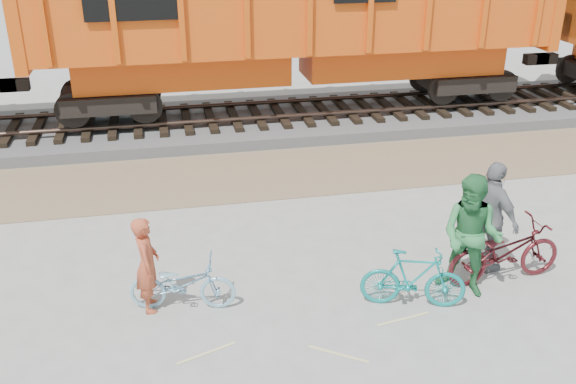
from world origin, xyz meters
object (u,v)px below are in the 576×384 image
(bicycle_blue, at_px, (182,284))
(bicycle_teal, at_px, (413,279))
(bicycle_maroon, at_px, (505,252))
(person_solo, at_px, (147,264))
(person_man, at_px, (471,236))
(hopper_car_center, at_px, (296,17))
(person_woman, at_px, (491,218))

(bicycle_blue, height_order, bicycle_teal, bicycle_teal)
(bicycle_maroon, distance_m, person_solo, 5.77)
(bicycle_maroon, bearing_deg, person_solo, 82.42)
(person_solo, height_order, person_man, person_man)
(hopper_car_center, relative_size, bicycle_teal, 8.62)
(person_solo, bearing_deg, bicycle_maroon, -92.50)
(bicycle_teal, height_order, person_woman, person_woman)
(bicycle_blue, relative_size, person_woman, 0.84)
(bicycle_blue, xyz_separation_m, bicycle_teal, (3.50, -0.67, 0.06))
(bicycle_maroon, bearing_deg, bicycle_blue, 83.15)
(bicycle_blue, bearing_deg, person_man, -84.85)
(hopper_car_center, distance_m, person_solo, 9.72)
(bicycle_blue, bearing_deg, bicycle_maroon, -81.81)
(bicycle_maroon, xyz_separation_m, person_man, (-0.76, -0.20, 0.48))
(hopper_car_center, relative_size, bicycle_blue, 8.53)
(bicycle_teal, distance_m, bicycle_maroon, 1.80)
(bicycle_blue, distance_m, bicycle_maroon, 5.26)
(bicycle_blue, distance_m, person_solo, 0.62)
(hopper_car_center, distance_m, person_man, 9.32)
(person_woman, bearing_deg, person_solo, 72.14)
(hopper_car_center, bearing_deg, bicycle_teal, -91.04)
(hopper_car_center, bearing_deg, person_solo, -116.11)
(person_solo, distance_m, person_woman, 5.66)
(bicycle_blue, xyz_separation_m, person_solo, (-0.50, 0.10, 0.35))
(bicycle_maroon, distance_m, person_woman, 0.61)
(person_man, bearing_deg, person_solo, -143.52)
(hopper_car_center, height_order, bicycle_teal, hopper_car_center)
(bicycle_blue, height_order, person_woman, person_woman)
(hopper_car_center, bearing_deg, person_woman, -80.03)
(person_woman, bearing_deg, bicycle_teal, 97.66)
(bicycle_maroon, bearing_deg, bicycle_teal, 98.97)
(hopper_car_center, distance_m, bicycle_teal, 9.61)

